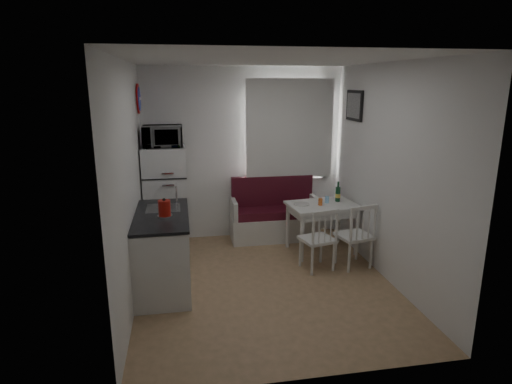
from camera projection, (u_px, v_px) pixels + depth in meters
floor at (265, 283)px, 5.19m from camera, size 3.00×3.50×0.02m
ceiling at (267, 60)px, 4.54m from camera, size 3.00×3.50×0.02m
wall_back at (244, 154)px, 6.53m from camera, size 3.00×0.02×2.60m
wall_front at (312, 230)px, 3.20m from camera, size 3.00×0.02×2.60m
wall_left at (130, 184)px, 4.61m from camera, size 0.02×3.50×2.60m
wall_right at (389, 174)px, 5.12m from camera, size 0.02×3.50×2.60m
window at (289, 132)px, 6.54m from camera, size 1.22×0.06×1.47m
curtain at (290, 129)px, 6.46m from camera, size 1.35×0.02×1.50m
kitchen_counter at (163, 250)px, 5.02m from camera, size 0.62×1.32×1.16m
wall_sign at (139, 99)px, 5.78m from camera, size 0.03×0.40×0.40m
picture_frame at (354, 106)px, 5.97m from camera, size 0.04×0.52×0.42m
bench at (274, 219)px, 6.62m from camera, size 1.34×0.51×0.96m
dining_table at (322, 209)px, 6.03m from camera, size 1.01×0.76×0.70m
chair_left at (320, 233)px, 5.39m from camera, size 0.47×0.46×0.45m
chair_right at (357, 229)px, 5.47m from camera, size 0.48×0.47×0.47m
fridge at (166, 198)px, 6.14m from camera, size 0.60×0.60×1.50m
microwave at (163, 136)px, 5.86m from camera, size 0.53×0.36×0.30m
kettle at (164, 208)px, 4.75m from camera, size 0.16×0.16×0.22m
wine_bottle at (338, 191)px, 6.12m from camera, size 0.07×0.07×0.29m
drinking_glass_orange at (320, 202)px, 5.95m from camera, size 0.06×0.06×0.10m
drinking_glass_blue at (327, 200)px, 6.06m from camera, size 0.06×0.06×0.10m
plate at (302, 204)px, 5.98m from camera, size 0.22×0.22×0.02m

